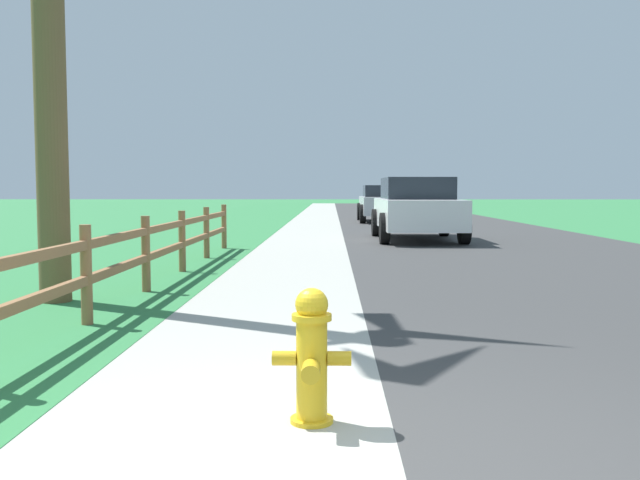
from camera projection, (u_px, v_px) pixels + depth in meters
ground_plane at (339, 221)px, 28.00m from camera, size 120.00×120.00×0.00m
road_asphalt at (420, 219)px, 29.94m from camera, size 7.00×66.00×0.01m
curb_concrete at (270, 219)px, 30.04m from camera, size 6.00×66.00×0.01m
grass_verge at (235, 219)px, 30.06m from camera, size 5.00×66.00×0.00m
fire_hydrant at (312, 355)px, 3.85m from camera, size 0.44×0.37×0.76m
rail_fence at (146, 248)px, 8.77m from camera, size 0.11×12.96×0.97m
parked_suv_white at (417, 208)px, 17.82m from camera, size 2.12×4.60×1.60m
parked_car_silver at (385, 203)px, 27.69m from camera, size 2.12×4.48×1.45m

